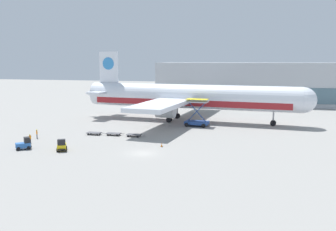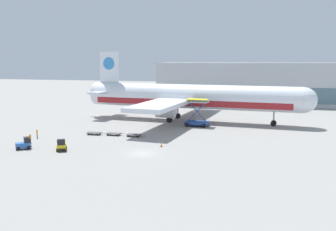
# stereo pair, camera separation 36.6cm
# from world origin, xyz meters

# --- Properties ---
(ground_plane) EXTENTS (400.00, 400.00, 0.00)m
(ground_plane) POSITION_xyz_m (0.00, 0.00, 0.00)
(ground_plane) COLOR gray
(terminal_building) EXTENTS (90.00, 18.20, 14.00)m
(terminal_building) POSITION_xyz_m (27.06, 76.35, 6.99)
(terminal_building) COLOR #B2B7BC
(terminal_building) RESTS_ON ground_plane
(airplane_main) EXTENTS (58.07, 48.50, 17.00)m
(airplane_main) POSITION_xyz_m (0.13, 33.38, 5.84)
(airplane_main) COLOR silver
(airplane_main) RESTS_ON ground_plane
(scissor_lift_loader) EXTENTS (5.43, 3.74, 6.16)m
(scissor_lift_loader) POSITION_xyz_m (3.88, 26.89, 2.30)
(scissor_lift_loader) COLOR #284C99
(scissor_lift_loader) RESTS_ON ground_plane
(baggage_tug_foreground) EXTENTS (2.50, 2.81, 2.00)m
(baggage_tug_foreground) POSITION_xyz_m (-13.41, -1.75, 0.88)
(baggage_tug_foreground) COLOR yellow
(baggage_tug_foreground) RESTS_ON ground_plane
(baggage_tug_mid) EXTENTS (2.77, 2.69, 2.00)m
(baggage_tug_mid) POSITION_xyz_m (-20.08, -2.34, 0.88)
(baggage_tug_mid) COLOR #2D66B7
(baggage_tug_mid) RESTS_ON ground_plane
(baggage_dolly_lead) EXTENTS (3.71, 1.54, 0.48)m
(baggage_dolly_lead) POSITION_xyz_m (-14.21, 11.91, 0.39)
(baggage_dolly_lead) COLOR #56565B
(baggage_dolly_lead) RESTS_ON ground_plane
(baggage_dolly_second) EXTENTS (3.71, 1.54, 0.48)m
(baggage_dolly_second) POSITION_xyz_m (-10.16, 12.27, 0.39)
(baggage_dolly_second) COLOR #56565B
(baggage_dolly_second) RESTS_ON ground_plane
(baggage_dolly_third) EXTENTS (3.71, 1.54, 0.48)m
(baggage_dolly_third) POSITION_xyz_m (-5.86, 12.15, 0.39)
(baggage_dolly_third) COLOR #56565B
(baggage_dolly_third) RESTS_ON ground_plane
(ground_crew_near) EXTENTS (0.40, 0.46, 1.77)m
(ground_crew_near) POSITION_xyz_m (-23.09, 5.80, 1.04)
(ground_crew_near) COLOR black
(ground_crew_near) RESTS_ON ground_plane
(ground_crew_far) EXTENTS (0.27, 0.57, 1.70)m
(ground_crew_far) POSITION_xyz_m (-21.75, 1.71, 1.00)
(ground_crew_far) COLOR black
(ground_crew_far) RESTS_ON ground_plane
(traffic_cone_near) EXTENTS (0.40, 0.40, 0.76)m
(traffic_cone_near) POSITION_xyz_m (1.72, 5.16, 0.37)
(traffic_cone_near) COLOR black
(traffic_cone_near) RESTS_ON ground_plane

